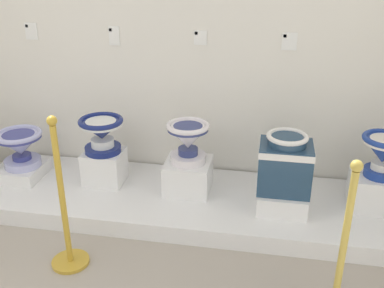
% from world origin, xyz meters
% --- Properties ---
extents(wall_back, '(4.22, 0.06, 3.12)m').
position_xyz_m(wall_back, '(2.01, 2.48, 1.56)').
color(wall_back, white).
rests_on(wall_back, ground_plane).
extents(display_platform, '(3.61, 0.97, 0.14)m').
position_xyz_m(display_platform, '(2.01, 1.94, 0.07)').
color(display_platform, white).
rests_on(display_platform, ground_plane).
extents(plinth_block_pale_glazed, '(0.32, 0.38, 0.11)m').
position_xyz_m(plinth_block_pale_glazed, '(0.56, 1.99, 0.19)').
color(plinth_block_pale_glazed, white).
rests_on(plinth_block_pale_glazed, display_platform).
extents(antique_toilet_pale_glazed, '(0.39, 0.39, 0.31)m').
position_xyz_m(antique_toilet_pale_glazed, '(0.56, 1.99, 0.44)').
color(antique_toilet_pale_glazed, '#B0B3E4').
rests_on(antique_toilet_pale_glazed, plinth_block_pale_glazed).
extents(plinth_block_slender_white, '(0.32, 0.29, 0.28)m').
position_xyz_m(plinth_block_slender_white, '(1.29, 2.03, 0.28)').
color(plinth_block_slender_white, white).
rests_on(plinth_block_slender_white, display_platform).
extents(antique_toilet_slender_white, '(0.36, 0.36, 0.29)m').
position_xyz_m(antique_toilet_slender_white, '(1.29, 2.03, 0.60)').
color(antique_toilet_slender_white, navy).
rests_on(antique_toilet_slender_white, plinth_block_slender_white).
extents(plinth_block_broad_patterned, '(0.36, 0.37, 0.26)m').
position_xyz_m(plinth_block_broad_patterned, '(2.00, 2.02, 0.27)').
color(plinth_block_broad_patterned, white).
rests_on(plinth_block_broad_patterned, display_platform).
extents(antique_toilet_broad_patterned, '(0.34, 0.34, 0.33)m').
position_xyz_m(antique_toilet_broad_patterned, '(2.00, 2.02, 0.60)').
color(antique_toilet_broad_patterned, white).
rests_on(antique_toilet_broad_patterned, plinth_block_broad_patterned).
extents(plinth_block_tall_cobalt, '(0.37, 0.40, 0.15)m').
position_xyz_m(plinth_block_tall_cobalt, '(2.76, 1.89, 0.22)').
color(plinth_block_tall_cobalt, white).
rests_on(plinth_block_tall_cobalt, display_platform).
extents(antique_toilet_tall_cobalt, '(0.39, 0.33, 0.45)m').
position_xyz_m(antique_toilet_tall_cobalt, '(2.76, 1.89, 0.52)').
color(antique_toilet_tall_cobalt, navy).
rests_on(antique_toilet_tall_cobalt, plinth_block_tall_cobalt).
extents(plinth_block_squat_floral, '(0.39, 0.31, 0.27)m').
position_xyz_m(plinth_block_squat_floral, '(3.46, 2.00, 0.27)').
color(plinth_block_squat_floral, white).
rests_on(plinth_block_squat_floral, display_platform).
extents(antique_toilet_squat_floral, '(0.33, 0.33, 0.32)m').
position_xyz_m(antique_toilet_squat_floral, '(3.46, 2.00, 0.62)').
color(antique_toilet_squat_floral, '#1E3A94').
rests_on(antique_toilet_squat_floral, plinth_block_squat_floral).
extents(info_placard_first, '(0.11, 0.01, 0.14)m').
position_xyz_m(info_placard_first, '(0.56, 2.44, 1.31)').
color(info_placard_first, white).
extents(info_placard_second, '(0.09, 0.01, 0.16)m').
position_xyz_m(info_placard_second, '(1.30, 2.44, 1.30)').
color(info_placard_second, white).
extents(info_placard_third, '(0.11, 0.01, 0.12)m').
position_xyz_m(info_placard_third, '(2.03, 2.44, 1.31)').
color(info_placard_third, white).
extents(info_placard_fourth, '(0.12, 0.01, 0.14)m').
position_xyz_m(info_placard_fourth, '(2.73, 2.44, 1.30)').
color(info_placard_fourth, white).
extents(stanchion_post_near_left, '(0.25, 0.25, 1.07)m').
position_xyz_m(stanchion_post_near_left, '(1.35, 1.12, 0.33)').
color(stanchion_post_near_left, gold).
rests_on(stanchion_post_near_left, ground_plane).
extents(stanchion_post_near_right, '(0.23, 0.23, 1.02)m').
position_xyz_m(stanchion_post_near_right, '(3.07, 0.93, 0.34)').
color(stanchion_post_near_right, gold).
rests_on(stanchion_post_near_right, ground_plane).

